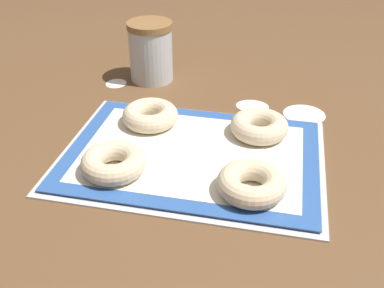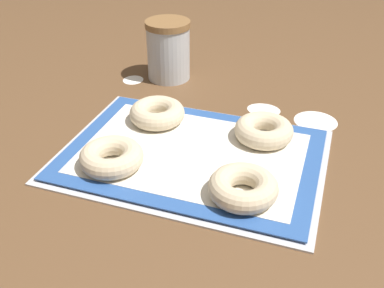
{
  "view_description": "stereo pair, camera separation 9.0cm",
  "coord_description": "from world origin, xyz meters",
  "px_view_note": "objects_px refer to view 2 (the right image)",
  "views": [
    {
      "loc": [
        0.14,
        -0.75,
        0.52
      ],
      "look_at": [
        -0.01,
        -0.02,
        0.03
      ],
      "focal_mm": 42.0,
      "sensor_mm": 36.0,
      "label": 1
    },
    {
      "loc": [
        0.23,
        -0.73,
        0.52
      ],
      "look_at": [
        -0.01,
        -0.02,
        0.03
      ],
      "focal_mm": 42.0,
      "sensor_mm": 36.0,
      "label": 2
    }
  ],
  "objects_px": {
    "bagel_front_right": "(243,187)",
    "bagel_back_left": "(157,113)",
    "flour_canister": "(168,50)",
    "bagel_front_left": "(111,157)",
    "baking_tray": "(192,155)",
    "bagel_back_right": "(264,130)"
  },
  "relations": [
    {
      "from": "bagel_back_left",
      "to": "bagel_back_right",
      "type": "distance_m",
      "value": 0.24
    },
    {
      "from": "baking_tray",
      "to": "bagel_front_left",
      "type": "distance_m",
      "value": 0.16
    },
    {
      "from": "baking_tray",
      "to": "flour_canister",
      "type": "relative_size",
      "value": 3.34
    },
    {
      "from": "bagel_back_left",
      "to": "flour_canister",
      "type": "xyz_separation_m",
      "value": [
        -0.07,
        0.25,
        0.05
      ]
    },
    {
      "from": "bagel_front_left",
      "to": "bagel_back_right",
      "type": "bearing_deg",
      "value": 36.79
    },
    {
      "from": "bagel_front_right",
      "to": "bagel_back_left",
      "type": "distance_m",
      "value": 0.31
    },
    {
      "from": "baking_tray",
      "to": "bagel_back_right",
      "type": "distance_m",
      "value": 0.16
    },
    {
      "from": "bagel_front_right",
      "to": "bagel_back_left",
      "type": "relative_size",
      "value": 1.0
    },
    {
      "from": "bagel_front_right",
      "to": "flour_canister",
      "type": "bearing_deg",
      "value": 125.13
    },
    {
      "from": "bagel_back_right",
      "to": "flour_canister",
      "type": "relative_size",
      "value": 0.78
    },
    {
      "from": "baking_tray",
      "to": "bagel_back_left",
      "type": "bearing_deg",
      "value": 140.44
    },
    {
      "from": "bagel_back_left",
      "to": "bagel_front_left",
      "type": "bearing_deg",
      "value": -94.76
    },
    {
      "from": "bagel_front_right",
      "to": "bagel_back_left",
      "type": "height_order",
      "value": "same"
    },
    {
      "from": "bagel_back_right",
      "to": "flour_canister",
      "type": "height_order",
      "value": "flour_canister"
    },
    {
      "from": "baking_tray",
      "to": "bagel_back_left",
      "type": "relative_size",
      "value": 4.27
    },
    {
      "from": "bagel_front_right",
      "to": "bagel_back_right",
      "type": "distance_m",
      "value": 0.2
    },
    {
      "from": "bagel_back_left",
      "to": "bagel_back_right",
      "type": "relative_size",
      "value": 1.0
    },
    {
      "from": "bagel_front_left",
      "to": "flour_canister",
      "type": "distance_m",
      "value": 0.44
    },
    {
      "from": "flour_canister",
      "to": "bagel_front_left",
      "type": "bearing_deg",
      "value": -82.95
    },
    {
      "from": "bagel_back_left",
      "to": "bagel_back_right",
      "type": "xyz_separation_m",
      "value": [
        0.24,
        0.0,
        0.0
      ]
    },
    {
      "from": "bagel_back_left",
      "to": "flour_canister",
      "type": "height_order",
      "value": "flour_canister"
    },
    {
      "from": "bagel_back_left",
      "to": "baking_tray",
      "type": "bearing_deg",
      "value": -39.56
    }
  ]
}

